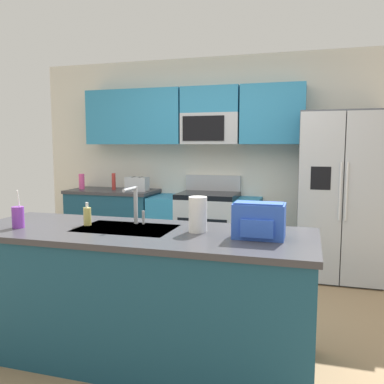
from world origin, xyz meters
name	(u,v)px	position (x,y,z in m)	size (l,w,h in m)	color
ground_plane	(176,327)	(0.00, 0.00, 0.00)	(9.00, 9.00, 0.00)	#997A56
kitchen_wall_unit	(217,146)	(-0.14, 2.08, 1.47)	(5.20, 0.43, 2.60)	silver
back_counter	(114,223)	(-1.49, 1.80, 0.45)	(1.16, 0.63, 0.90)	navy
range_oven	(205,229)	(-0.22, 1.80, 0.44)	(1.36, 0.61, 1.10)	#B7BABF
refrigerator	(340,196)	(1.35, 1.73, 0.93)	(0.90, 0.76, 1.85)	#4C4F54
island_counter	(137,293)	(-0.13, -0.47, 0.45)	(2.43, 0.88, 0.90)	navy
toaster	(137,184)	(-1.11, 1.75, 0.99)	(0.28, 0.16, 0.18)	#B7BABF
pepper_mill	(114,181)	(-1.47, 1.80, 1.01)	(0.05, 0.05, 0.22)	#B2332D
bottle_pink	(82,181)	(-1.93, 1.76, 1.00)	(0.07, 0.07, 0.20)	#EA4C93
sink_faucet	(135,202)	(-0.22, -0.28, 1.07)	(0.08, 0.21, 0.28)	#B7BABF
drink_cup_purple	(18,217)	(-0.97, -0.63, 0.98)	(0.08, 0.08, 0.27)	purple
soap_dispenser	(87,216)	(-0.54, -0.41, 0.97)	(0.06, 0.06, 0.17)	#D8CC66
paper_towel_roll	(198,214)	(0.30, -0.40, 1.02)	(0.12, 0.12, 0.24)	white
backpack	(259,220)	(0.71, -0.47, 1.02)	(0.32, 0.22, 0.23)	blue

